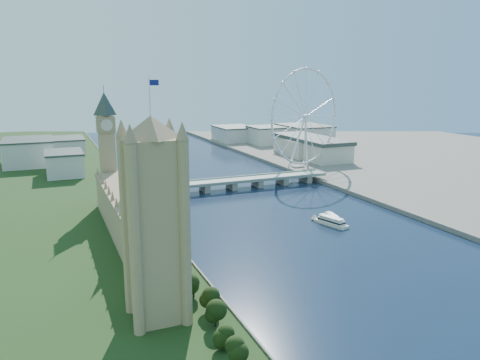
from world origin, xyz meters
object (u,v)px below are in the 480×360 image
london_eye (305,117)px  tour_boat_far (331,225)px  victoria_tower (154,214)px  tour_boat_near (332,220)px

london_eye → tour_boat_far: 232.41m
victoria_tower → tour_boat_near: (170.23, 108.39, -54.49)m
tour_boat_near → tour_boat_far: size_ratio=0.78×
victoria_tower → tour_boat_near: victoria_tower is taller
victoria_tower → tour_boat_near: bearing=32.5°
victoria_tower → tour_boat_near: 209.03m
london_eye → tour_boat_far: (-92.85, -202.08, -67.52)m
london_eye → tour_boat_near: size_ratio=4.86×
london_eye → tour_boat_near: bearing=-113.9°
tour_boat_near → london_eye: bearing=74.7°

